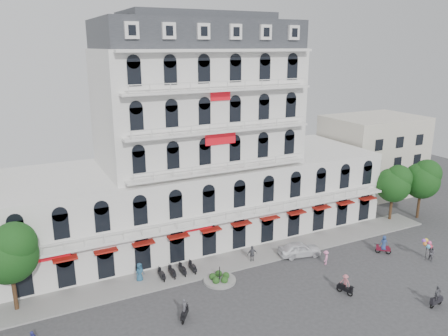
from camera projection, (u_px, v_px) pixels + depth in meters
ground at (279, 305)px, 38.95m from camera, size 120.00×120.00×0.00m
sidewalk at (233, 261)px, 46.69m from camera, size 53.00×4.00×0.16m
main_building at (198, 154)px, 51.76m from camera, size 45.00×15.00×25.80m
flank_building_east at (372, 155)px, 67.41m from camera, size 14.00×10.00×12.00m
traffic_island at (220, 279)px, 42.77m from camera, size 3.20×3.20×1.60m
parked_scooter_row at (178, 276)px, 43.81m from camera, size 4.40×1.80×1.10m
tree_west_inner at (9, 251)px, 36.61m from camera, size 4.76×4.76×8.25m
tree_east_inner at (394, 183)px, 56.44m from camera, size 4.40×4.37×7.57m
tree_east_outer at (422, 178)px, 57.20m from camera, size 4.65×4.65×8.05m
parked_car at (300, 249)px, 47.84m from camera, size 4.98×2.88×1.60m
rider_west at (184, 311)px, 36.59m from camera, size 1.16×1.45×2.02m
rider_east at (384, 245)px, 48.28m from camera, size 1.37×1.24×2.15m
rider_northeast at (437, 296)px, 38.47m from camera, size 1.70×0.49×2.06m
rider_center at (345, 284)px, 40.41m from camera, size 0.86×1.65×2.01m
pedestrian_left at (140, 272)px, 42.60m from camera, size 1.12×0.96×1.95m
pedestrian_mid at (252, 254)px, 46.37m from camera, size 1.16×0.58×1.90m
pedestrian_right at (326, 258)px, 46.00m from camera, size 1.13×1.09×1.54m
balloon_vendor at (430, 250)px, 46.60m from camera, size 1.33×1.27×2.45m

